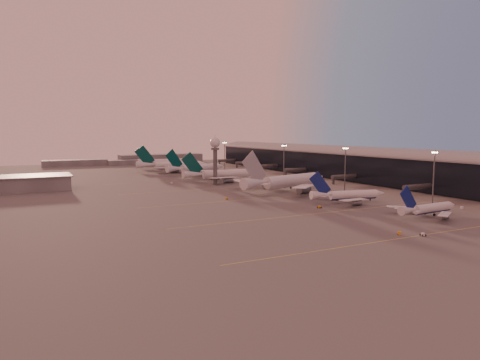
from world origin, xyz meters
name	(u,v)px	position (x,y,z in m)	size (l,w,h in m)	color
ground	(327,219)	(0.00, 0.00, 0.00)	(700.00, 700.00, 0.00)	#504D4D
taxiway_markings	(306,195)	(30.00, 56.00, 0.01)	(180.00, 185.25, 0.02)	#E3D050
terminal	(352,163)	(107.88, 110.09, 10.52)	(57.00, 362.00, 23.04)	black
radar_tower	(215,151)	(5.00, 120.00, 20.95)	(6.40, 6.40, 31.10)	#4F5156
mast_a	(434,176)	(58.00, 0.00, 13.74)	(3.60, 0.56, 25.00)	#4F5156
mast_b	(345,167)	(55.00, 55.00, 13.74)	(3.60, 0.56, 25.00)	#4F5156
mast_c	(284,161)	(50.00, 110.00, 13.74)	(3.60, 0.56, 25.00)	#4F5156
mast_d	(225,155)	(48.00, 200.00, 13.74)	(3.60, 0.56, 25.00)	#4F5156
distant_horizon	(137,160)	(2.62, 325.14, 3.89)	(165.00, 37.50, 9.00)	slate
narrowbody_near	(429,210)	(38.12, -14.67, 2.67)	(33.82, 26.92, 13.21)	silver
narrowbody_mid	(348,196)	(31.98, 25.14, 3.09)	(38.76, 30.65, 15.28)	silver
widebody_white	(287,184)	(28.70, 73.00, 4.10)	(65.45, 51.73, 23.62)	silver
greentail_a	(222,176)	(15.62, 133.28, 3.60)	(56.02, 45.26, 20.35)	silver
greentail_b	(197,170)	(17.52, 186.16, 3.65)	(55.09, 43.80, 20.69)	silver
greentail_c	(173,167)	(8.55, 219.69, 3.94)	(61.16, 49.04, 22.33)	silver
greentail_d	(168,163)	(17.89, 263.60, 3.72)	(58.00, 46.84, 21.07)	silver
gsv_truck_a	(399,231)	(4.96, -31.03, 1.11)	(5.24, 5.12, 2.18)	orange
gsv_tug_near	(423,235)	(10.04, -35.97, 0.48)	(2.53, 3.58, 0.94)	white
gsv_catering_a	(462,204)	(65.02, -9.44, 2.34)	(6.24, 4.41, 4.69)	white
gsv_tug_mid	(319,207)	(11.27, 19.58, 0.50)	(3.28, 3.92, 0.97)	orange
gsv_truck_b	(354,191)	(55.37, 47.90, 1.21)	(6.03, 2.65, 2.36)	white
gsv_truck_c	(227,197)	(-14.33, 59.95, 1.01)	(5.18, 3.02, 1.97)	orange
gsv_catering_b	(325,185)	(55.85, 73.34, 2.08)	(5.44, 3.35, 4.15)	white
gsv_tug_far	(264,186)	(26.03, 93.92, 0.55)	(4.17, 4.23, 1.06)	white
gsv_truck_d	(171,182)	(-19.77, 133.60, 1.28)	(3.11, 6.46, 2.50)	white
gsv_tug_hangar	(257,176)	(50.64, 147.59, 0.50)	(3.62, 2.48, 0.96)	orange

